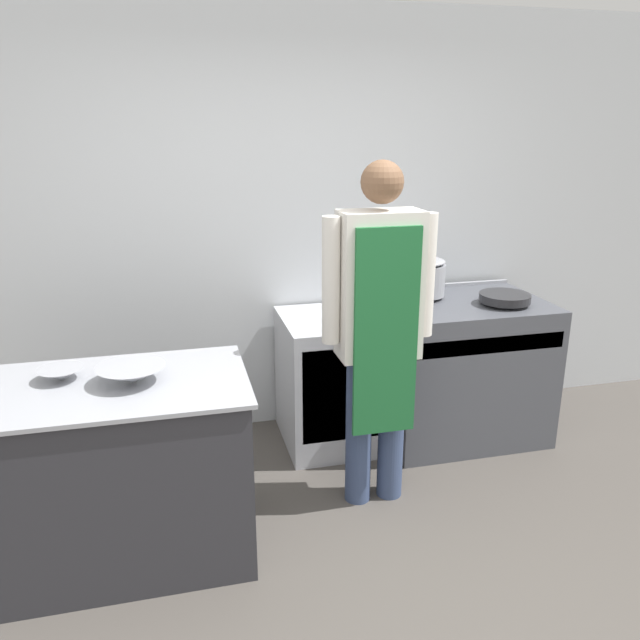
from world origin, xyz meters
name	(u,v)px	position (x,y,z in m)	size (l,w,h in m)	color
ground_plane	(372,634)	(0.00, 0.00, 0.00)	(14.00, 14.00, 0.00)	#4C4742
wall_back	(277,228)	(0.00, 2.02, 1.35)	(8.00, 0.05, 2.70)	silver
prep_counter	(116,472)	(-1.00, 0.78, 0.44)	(1.25, 0.75, 0.88)	#2D2D33
stove	(459,367)	(1.11, 1.56, 0.46)	(1.03, 0.78, 0.93)	#4C4F56
fridge_unit	(331,380)	(0.26, 1.64, 0.42)	(0.61, 0.67, 0.84)	silver
person_cook	(379,320)	(0.32, 0.94, 1.04)	(0.59, 0.24, 1.83)	#38476B
mixing_bowl	(132,374)	(-0.89, 0.77, 0.92)	(0.31, 0.31, 0.08)	#9EA0A8
small_bowl	(61,374)	(-1.21, 0.88, 0.91)	(0.20, 0.20, 0.06)	#9EA0A8
stock_pot	(423,276)	(0.88, 1.69, 1.06)	(0.29, 0.29, 0.25)	#9EA0A8
saute_pan	(505,298)	(1.32, 1.42, 0.96)	(0.31, 0.31, 0.05)	#262628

